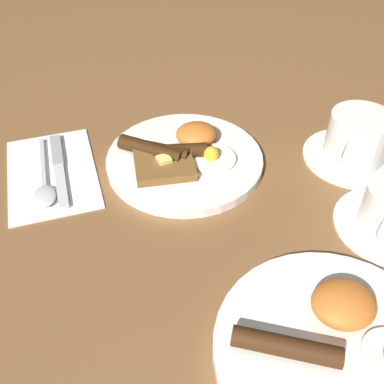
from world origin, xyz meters
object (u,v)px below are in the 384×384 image
breakfast_plate_near (183,157)px  spoon (44,188)px  teacup_near (357,140)px  knife (58,165)px  breakfast_plate_far (336,346)px

breakfast_plate_near → spoon: (0.22, 0.02, -0.00)m
breakfast_plate_near → spoon: bearing=5.0°
teacup_near → knife: (0.47, -0.09, -0.03)m
breakfast_plate_near → teacup_near: 0.28m
breakfast_plate_near → teacup_near: teacup_near is taller
breakfast_plate_near → spoon: breakfast_plate_near is taller
breakfast_plate_near → breakfast_plate_far: 0.37m
spoon → knife: bearing=156.2°
spoon → teacup_near: bearing=83.9°
teacup_near → breakfast_plate_near: bearing=-11.2°
spoon → breakfast_plate_near: bearing=93.0°
breakfast_plate_far → knife: breakfast_plate_far is taller
teacup_near → knife: teacup_near is taller
breakfast_plate_far → knife: size_ratio=1.45×
breakfast_plate_far → spoon: size_ratio=1.53×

